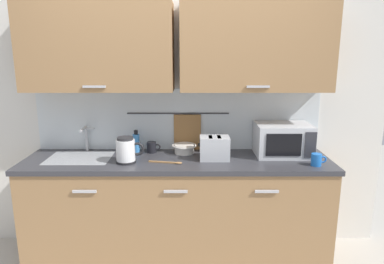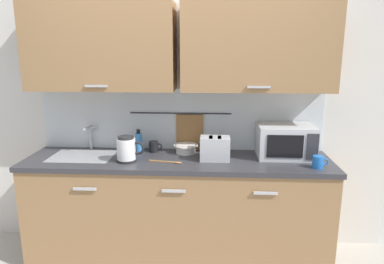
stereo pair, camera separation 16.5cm
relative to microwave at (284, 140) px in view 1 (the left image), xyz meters
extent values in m
cube|color=#997047|center=(-0.90, -0.11, -0.61)|extent=(2.50, 0.60, 0.86)
cube|color=#B7B7BC|center=(-1.58, -0.42, -0.30)|extent=(0.18, 0.02, 0.02)
cube|color=#B7B7BC|center=(-0.90, -0.42, -0.30)|extent=(0.18, 0.02, 0.02)
cube|color=#B7B7BC|center=(-0.21, -0.42, -0.30)|extent=(0.18, 0.02, 0.02)
cube|color=#333338|center=(-0.90, -0.11, -0.16)|extent=(2.53, 0.63, 0.04)
cube|color=#9EA0A5|center=(-1.71, -0.09, -0.18)|extent=(0.52, 0.38, 0.09)
cube|color=silver|center=(-0.90, 0.22, 0.21)|extent=(3.70, 0.06, 2.50)
cube|color=silver|center=(-0.90, 0.19, 0.14)|extent=(2.50, 0.01, 0.55)
cube|color=#997047|center=(-1.54, 0.03, 0.77)|extent=(1.22, 0.33, 0.70)
cube|color=#B7B7BC|center=(-1.54, -0.15, 0.47)|extent=(0.18, 0.01, 0.02)
cube|color=#997047|center=(-0.26, 0.03, 0.77)|extent=(1.22, 0.33, 0.70)
cube|color=#B7B7BC|center=(-0.26, -0.15, 0.47)|extent=(0.18, 0.01, 0.02)
cylinder|color=#333338|center=(-0.89, 0.17, 0.19)|extent=(0.90, 0.01, 0.01)
cube|color=olive|center=(-0.81, 0.17, 0.01)|extent=(0.24, 0.02, 0.34)
cylinder|color=#B2B5BA|center=(-1.71, 0.14, -0.03)|extent=(0.03, 0.03, 0.22)
cylinder|color=#B2B5BA|center=(-1.71, 0.06, 0.07)|extent=(0.02, 0.16, 0.02)
cube|color=#B2B5BA|center=(-1.67, 0.14, 0.06)|extent=(0.07, 0.02, 0.01)
cube|color=silver|center=(0.00, 0.00, 0.00)|extent=(0.46, 0.34, 0.27)
cube|color=black|center=(-0.04, -0.17, 0.00)|extent=(0.29, 0.01, 0.18)
cube|color=#2D2D33|center=(0.18, -0.17, 0.00)|extent=(0.09, 0.01, 0.21)
cylinder|color=black|center=(-1.30, -0.21, -0.13)|extent=(0.16, 0.16, 0.02)
cylinder|color=white|center=(-1.30, -0.21, -0.03)|extent=(0.15, 0.15, 0.17)
cylinder|color=#262628|center=(-1.30, -0.21, 0.06)|extent=(0.13, 0.13, 0.02)
torus|color=black|center=(-1.21, -0.21, -0.02)|extent=(0.11, 0.02, 0.11)
cylinder|color=#3F8CD8|center=(-1.26, 0.09, -0.06)|extent=(0.06, 0.06, 0.16)
cylinder|color=black|center=(-1.26, 0.09, 0.04)|extent=(0.03, 0.03, 0.04)
cylinder|color=black|center=(-1.13, 0.07, -0.09)|extent=(0.08, 0.08, 0.09)
torus|color=black|center=(-1.08, 0.07, -0.09)|extent=(0.06, 0.01, 0.06)
cylinder|color=silver|center=(-0.84, 0.05, -0.10)|extent=(0.17, 0.17, 0.07)
torus|color=silver|center=(-0.84, 0.05, -0.07)|extent=(0.21, 0.21, 0.01)
cube|color=#B7BABF|center=(-0.59, -0.12, -0.04)|extent=(0.24, 0.17, 0.19)
cube|color=black|center=(-0.62, -0.12, 0.05)|extent=(0.03, 0.12, 0.01)
cube|color=black|center=(-0.55, -0.12, 0.05)|extent=(0.03, 0.12, 0.01)
cube|color=black|center=(-0.72, -0.12, -0.01)|extent=(0.02, 0.02, 0.02)
cylinder|color=blue|center=(0.19, -0.29, -0.09)|extent=(0.08, 0.08, 0.09)
torus|color=blue|center=(0.25, -0.29, -0.09)|extent=(0.06, 0.01, 0.06)
cube|color=#9E7042|center=(-1.01, -0.21, -0.13)|extent=(0.22, 0.06, 0.01)
ellipsoid|color=#9E7042|center=(-0.88, -0.24, -0.13)|extent=(0.07, 0.05, 0.01)
camera|label=1|loc=(-0.77, -2.92, 0.75)|focal=33.20mm
camera|label=2|loc=(-0.61, -2.91, 0.75)|focal=33.20mm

